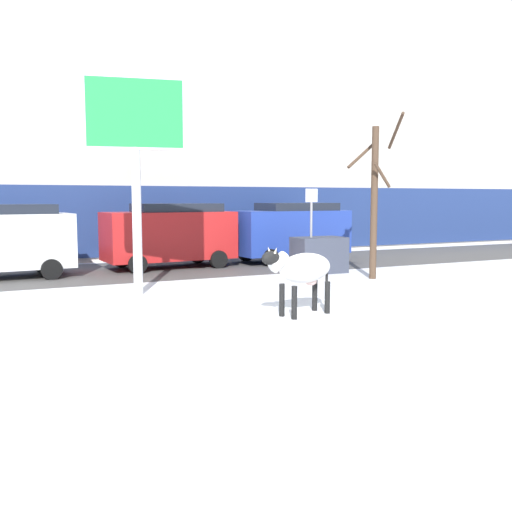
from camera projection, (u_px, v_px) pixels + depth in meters
ground_plane at (284, 316)px, 12.01m from camera, size 120.00×120.00×0.00m
road_strip at (168, 269)px, 19.92m from camera, size 60.00×5.60×0.01m
building_facade at (127, 108)px, 24.83m from camera, size 44.00×6.10×13.00m
cow_holstein at (303, 269)px, 12.00m from camera, size 1.94×0.91×1.54m
billboard at (135, 127)px, 14.22m from camera, size 2.51×0.67×5.56m
car_red_van at (170, 234)px, 20.16m from camera, size 4.73×2.38×2.32m
car_blue_van at (291, 230)px, 22.20m from camera, size 4.73×2.38×2.32m
pedestrian_by_cars at (135, 240)px, 21.95m from camera, size 0.36×0.24×1.73m
bare_tree_left_lot at (375, 196)px, 17.32m from camera, size 1.51×1.52×5.05m
dumpster at (319, 255)px, 18.95m from camera, size 1.72×1.14×1.20m
street_sign at (311, 223)px, 18.69m from camera, size 0.44×0.08×2.82m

